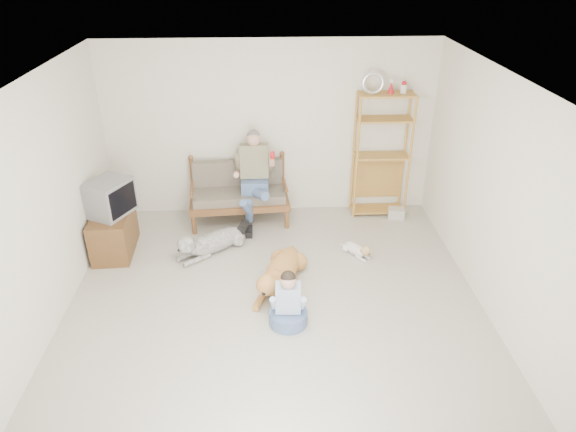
{
  "coord_description": "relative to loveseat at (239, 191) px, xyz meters",
  "views": [
    {
      "loc": [
        -0.08,
        -4.75,
        3.92
      ],
      "look_at": [
        0.19,
        1.0,
        0.8
      ],
      "focal_mm": 32.0,
      "sensor_mm": 36.0,
      "label": 1
    }
  ],
  "objects": [
    {
      "name": "wall_outlet",
      "position": [
        -0.76,
        0.33,
        -0.19
      ],
      "size": [
        0.12,
        0.02,
        0.08
      ],
      "primitive_type": "cube",
      "color": "silver",
      "rests_on": "ground"
    },
    {
      "name": "floor",
      "position": [
        0.49,
        -2.41,
        -0.49
      ],
      "size": [
        5.5,
        5.5,
        0.0
      ],
      "primitive_type": "plane",
      "color": "beige",
      "rests_on": "ground"
    },
    {
      "name": "man",
      "position": [
        0.22,
        -0.21,
        0.19
      ],
      "size": [
        0.56,
        0.8,
        1.29
      ],
      "color": "#546C9B",
      "rests_on": "loveseat"
    },
    {
      "name": "wall_left",
      "position": [
        -2.01,
        -2.41,
        0.86
      ],
      "size": [
        0.0,
        5.5,
        5.5
      ],
      "primitive_type": "plane",
      "rotation": [
        1.57,
        0.0,
        1.57
      ],
      "color": "silver",
      "rests_on": "ground"
    },
    {
      "name": "wall_right",
      "position": [
        2.99,
        -2.41,
        0.86
      ],
      "size": [
        0.0,
        5.5,
        5.5
      ],
      "primitive_type": "plane",
      "rotation": [
        1.57,
        0.0,
        -1.57
      ],
      "color": "silver",
      "rests_on": "ground"
    },
    {
      "name": "etagere",
      "position": [
        2.2,
        0.14,
        0.51
      ],
      "size": [
        0.86,
        0.38,
        2.26
      ],
      "color": "#C58B3E",
      "rests_on": "ground"
    },
    {
      "name": "wall_back",
      "position": [
        0.49,
        0.34,
        0.86
      ],
      "size": [
        5.0,
        0.0,
        5.0
      ],
      "primitive_type": "plane",
      "rotation": [
        1.57,
        0.0,
        0.0
      ],
      "color": "silver",
      "rests_on": "ground"
    },
    {
      "name": "book_stack",
      "position": [
        2.47,
        -0.07,
        -0.41
      ],
      "size": [
        0.28,
        0.23,
        0.16
      ],
      "primitive_type": "cube",
      "rotation": [
        0.0,
        0.0,
        -0.2
      ],
      "color": "beige",
      "rests_on": "ground"
    },
    {
      "name": "terrier",
      "position": [
        1.68,
        -1.15,
        -0.39
      ],
      "size": [
        0.39,
        0.5,
        0.22
      ],
      "rotation": [
        0.0,
        0.0,
        0.61
      ],
      "color": "white",
      "rests_on": "ground"
    },
    {
      "name": "shaggy_dog",
      "position": [
        -0.38,
        -0.96,
        -0.33
      ],
      "size": [
        1.05,
        0.93,
        0.39
      ],
      "rotation": [
        0.0,
        0.0,
        -0.9
      ],
      "color": "white",
      "rests_on": "ground"
    },
    {
      "name": "child",
      "position": [
        0.64,
        -2.52,
        -0.23
      ],
      "size": [
        0.45,
        0.45,
        0.71
      ],
      "rotation": [
        0.0,
        0.0,
        -0.06
      ],
      "color": "#546C9B",
      "rests_on": "ground"
    },
    {
      "name": "ceiling",
      "position": [
        0.49,
        -2.41,
        2.21
      ],
      "size": [
        5.5,
        5.5,
        0.0
      ],
      "primitive_type": "plane",
      "rotation": [
        3.14,
        0.0,
        0.0
      ],
      "color": "white",
      "rests_on": "ground"
    },
    {
      "name": "loveseat",
      "position": [
        0.0,
        0.0,
        0.0
      ],
      "size": [
        1.55,
        0.81,
        0.95
      ],
      "rotation": [
        0.0,
        0.0,
        0.08
      ],
      "color": "brown",
      "rests_on": "ground"
    },
    {
      "name": "crt_tv",
      "position": [
        -1.7,
        -0.85,
        0.36
      ],
      "size": [
        0.67,
        0.72,
        0.48
      ],
      "rotation": [
        0.0,
        0.0,
        -0.46
      ],
      "color": "slate",
      "rests_on": "tv_stand"
    },
    {
      "name": "tv_stand",
      "position": [
        -1.73,
        -0.86,
        -0.19
      ],
      "size": [
        0.54,
        0.92,
        0.6
      ],
      "rotation": [
        0.0,
        0.0,
        0.05
      ],
      "color": "brown",
      "rests_on": "ground"
    },
    {
      "name": "golden_retriever",
      "position": [
        0.55,
        -1.81,
        -0.3
      ],
      "size": [
        0.7,
        1.46,
        0.46
      ],
      "rotation": [
        0.0,
        0.0,
        -0.35
      ],
      "color": "#B5833E",
      "rests_on": "ground"
    }
  ]
}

